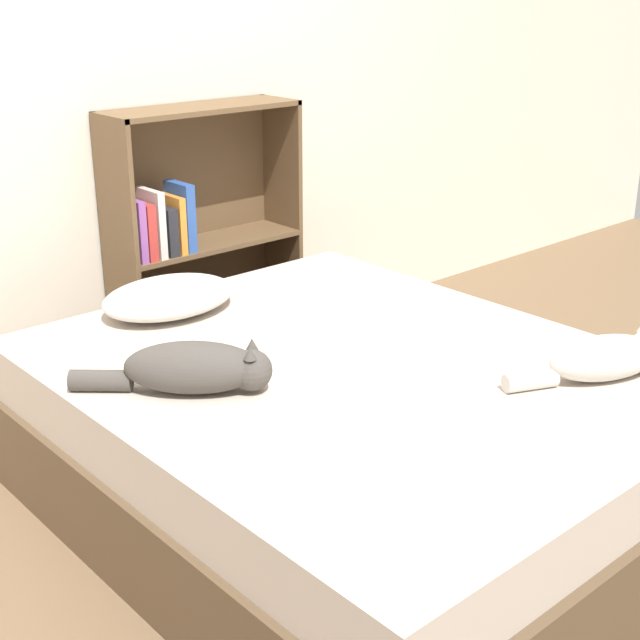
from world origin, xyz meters
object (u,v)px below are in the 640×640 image
bed (351,438)px  cat_dark (196,368)px  pillow (169,297)px  cat_light (611,357)px  bookshelf (194,238)px

bed → cat_dark: (-0.45, 0.15, 0.32)m
bed → pillow: pillow is taller
bed → pillow: 0.82m
bed → cat_light: (0.49, -0.56, 0.31)m
bed → cat_dark: 0.57m
cat_light → bookshelf: bearing=120.8°
cat_dark → cat_light: bearing=5.4°
cat_dark → bed: bearing=24.1°
bed → bookshelf: bearing=77.5°
cat_dark → bookshelf: bookshelf is taller
bed → cat_light: size_ratio=3.84×
bed → bookshelf: (0.27, 1.23, 0.33)m
bed → bookshelf: 1.30m
cat_light → pillow: bearing=140.3°
bed → pillow: size_ratio=3.96×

